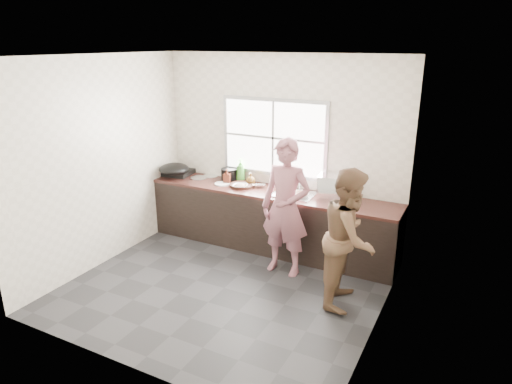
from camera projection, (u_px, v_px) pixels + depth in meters
The scene contains 30 objects.
floor at pixel (224, 288), 5.52m from camera, with size 3.60×3.20×0.01m, color #29292C.
ceiling at pixel (218, 55), 4.66m from camera, with size 3.60×3.20×0.01m, color silver.
wall_back at pixel (281, 152), 6.45m from camera, with size 3.60×0.01×2.70m, color beige.
wall_left at pixel (102, 163), 5.88m from camera, with size 0.01×3.20×2.70m, color beige.
wall_right at pixel (385, 207), 4.31m from camera, with size 0.01×3.20×2.70m, color silver.
wall_front at pixel (119, 233), 3.74m from camera, with size 3.60×0.01×2.70m, color beige.
cabinet at pixel (270, 221), 6.48m from camera, with size 3.60×0.62×0.82m, color black.
countertop at pixel (271, 192), 6.34m from camera, with size 3.60×0.64×0.04m, color #371B16.
sink at pixel (294, 194), 6.18m from camera, with size 0.55×0.45×0.02m, color silver.
faucet at pixel (300, 180), 6.30m from camera, with size 0.02×0.02×0.30m, color silver.
window_frame at pixel (274, 138), 6.41m from camera, with size 1.60×0.05×1.10m, color #9EA0A5.
window_glazing at pixel (273, 138), 6.39m from camera, with size 1.50×0.01×1.00m, color white.
woman at pixel (286, 212), 5.68m from camera, with size 0.60×0.39×1.63m, color #A4626E.
person_side at pixel (350, 238), 5.01m from camera, with size 0.77×0.60×1.58m, color brown.
cutting_board at pixel (242, 185), 6.53m from camera, with size 0.36×0.36×0.04m, color black.
cleaver at pixel (258, 184), 6.48m from camera, with size 0.20×0.10×0.01m, color silver.
bowl_mince at pixel (240, 186), 6.45m from camera, with size 0.21×0.21×0.05m, color silver.
bowl_crabs at pixel (301, 196), 6.06m from camera, with size 0.18×0.18×0.06m, color silver.
bowl_held at pixel (294, 194), 6.11m from camera, with size 0.18×0.18×0.06m, color white.
black_pot at pixel (229, 174), 6.82m from camera, with size 0.24×0.24×0.18m, color black.
plate_food at pixel (222, 184), 6.62m from camera, with size 0.22×0.22×0.02m, color silver.
bottle_green at pixel (241, 170), 6.74m from camera, with size 0.13×0.13×0.34m, color #36842B.
bottle_brown_tall at pixel (227, 177), 6.66m from camera, with size 0.09×0.09×0.19m, color #4F2113.
bottle_brown_short at pixel (251, 179), 6.59m from camera, with size 0.12×0.12×0.16m, color #4F3613.
glass_jar at pixel (230, 176), 6.86m from camera, with size 0.07×0.07×0.10m, color white.
burner at pixel (178, 172), 7.12m from camera, with size 0.43×0.43×0.06m, color black.
wok at pixel (174, 169), 6.88m from camera, with size 0.45×0.45×0.17m, color black.
dish_rack at pixel (334, 187), 6.02m from camera, with size 0.41×0.28×0.30m, color white.
pot_lid_left at pixel (199, 178), 6.92m from camera, with size 0.25×0.25×0.01m, color silver.
pot_lid_right at pixel (211, 176), 7.02m from camera, with size 0.23×0.23×0.01m, color silver.
Camera 1 is at (2.57, -4.15, 2.85)m, focal length 32.00 mm.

